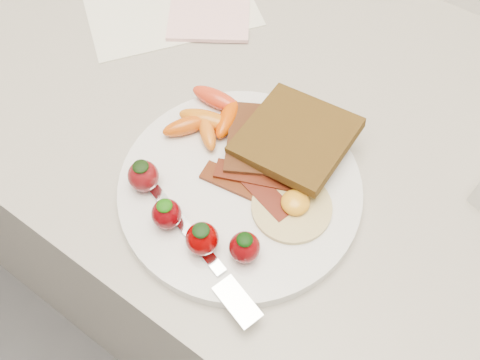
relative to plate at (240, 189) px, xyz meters
The scene contains 11 objects.
counter 0.48m from the plate, 82.51° to the left, with size 2.00×0.60×0.90m, color gray.
plate is the anchor object (origin of this frame).
toast_lower 0.07m from the plate, 92.88° to the left, with size 0.10×0.10×0.01m, color black.
toast_upper 0.09m from the plate, 74.26° to the left, with size 0.11×0.11×0.01m, color black.
fried_egg 0.06m from the plate, ahead, with size 0.09×0.09×0.02m.
bacon_strips 0.02m from the plate, 34.89° to the left, with size 0.11×0.07×0.01m.
baby_carrots 0.10m from the plate, 148.55° to the left, with size 0.08×0.10×0.02m.
strawberries 0.08m from the plate, 102.02° to the right, with size 0.17×0.06×0.04m.
fork 0.10m from the plate, 73.57° to the right, with size 0.18×0.07×0.00m.
paper_sheet 0.33m from the plate, 143.59° to the left, with size 0.18×0.23×0.00m, color white.
notepad 0.32m from the plate, 133.29° to the left, with size 0.11×0.16×0.01m, color #FFC1C5.
Camera 1 is at (0.16, 1.32, 1.42)m, focal length 40.00 mm.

